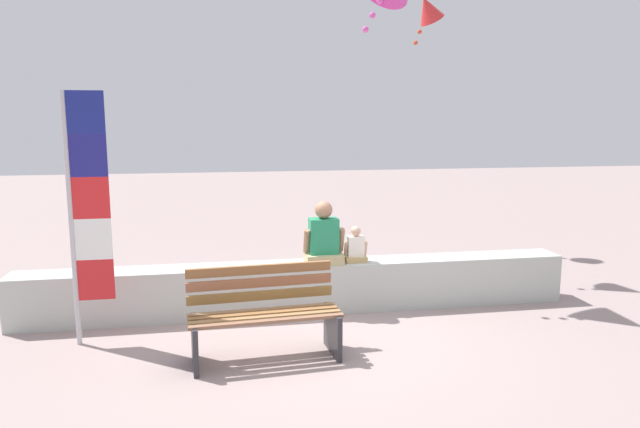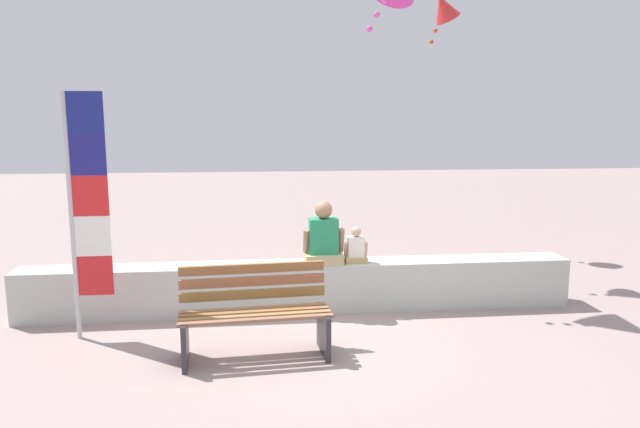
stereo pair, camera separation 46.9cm
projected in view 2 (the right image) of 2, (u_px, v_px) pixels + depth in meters
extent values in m
plane|color=gray|center=(307.00, 336.00, 6.30)|extent=(40.00, 40.00, 0.00)
cube|color=#B3B9B2|center=(301.00, 287.00, 7.09)|extent=(6.69, 0.46, 0.60)
cube|color=#885D44|center=(257.00, 320.00, 5.49)|extent=(1.48, 0.18, 0.03)
cube|color=olive|center=(256.00, 316.00, 5.59)|extent=(1.48, 0.18, 0.03)
cube|color=brown|center=(255.00, 312.00, 5.70)|extent=(1.48, 0.18, 0.03)
cube|color=#936C46|center=(254.00, 309.00, 5.81)|extent=(1.48, 0.18, 0.03)
cube|color=olive|center=(253.00, 294.00, 5.90)|extent=(1.48, 0.16, 0.10)
cube|color=#955D40|center=(253.00, 281.00, 5.90)|extent=(1.48, 0.16, 0.10)
cube|color=brown|center=(252.00, 268.00, 5.90)|extent=(1.48, 0.16, 0.10)
cube|color=#2D2D33|center=(185.00, 341.00, 5.56)|extent=(0.09, 0.53, 0.45)
cube|color=#2D2D33|center=(324.00, 332.00, 5.81)|extent=(0.09, 0.53, 0.45)
cube|color=tan|center=(323.00, 258.00, 7.03)|extent=(0.45, 0.37, 0.12)
cube|color=#23865A|center=(323.00, 236.00, 6.99)|extent=(0.35, 0.22, 0.43)
cylinder|color=#9E7256|center=(306.00, 241.00, 6.95)|extent=(0.07, 0.17, 0.31)
cylinder|color=#9E7256|center=(341.00, 240.00, 7.00)|extent=(0.07, 0.17, 0.31)
sphere|color=#9E7256|center=(324.00, 210.00, 6.93)|extent=(0.21, 0.21, 0.21)
cube|color=tan|center=(356.00, 259.00, 7.08)|extent=(0.26, 0.21, 0.07)
cube|color=white|center=(356.00, 247.00, 7.05)|extent=(0.20, 0.13, 0.25)
cylinder|color=#D8AA8B|center=(346.00, 249.00, 7.03)|extent=(0.04, 0.10, 0.18)
cylinder|color=#D8AA8B|center=(366.00, 249.00, 7.06)|extent=(0.04, 0.10, 0.18)
sphere|color=#D8AA8B|center=(356.00, 232.00, 7.02)|extent=(0.12, 0.12, 0.12)
cylinder|color=#B7B7BC|center=(72.00, 219.00, 6.03)|extent=(0.05, 0.05, 2.62)
cube|color=red|center=(96.00, 276.00, 6.15)|extent=(0.36, 0.02, 0.43)
cube|color=white|center=(93.00, 236.00, 6.08)|extent=(0.36, 0.02, 0.43)
cube|color=red|center=(90.00, 196.00, 6.02)|extent=(0.36, 0.02, 0.43)
cube|color=navy|center=(88.00, 155.00, 5.95)|extent=(0.36, 0.02, 0.43)
cube|color=navy|center=(85.00, 112.00, 5.88)|extent=(0.36, 0.02, 0.43)
cone|color=red|center=(444.00, 7.00, 9.96)|extent=(0.73, 0.64, 0.60)
sphere|color=#C94626|center=(440.00, 19.00, 10.08)|extent=(0.08, 0.08, 0.08)
sphere|color=#C94626|center=(435.00, 31.00, 10.19)|extent=(0.08, 0.08, 0.08)
sphere|color=#C94626|center=(431.00, 42.00, 10.31)|extent=(0.08, 0.08, 0.08)
sphere|color=#E352B0|center=(384.00, 0.00, 7.30)|extent=(0.08, 0.08, 0.08)
sphere|color=#E352B0|center=(377.00, 15.00, 7.29)|extent=(0.08, 0.08, 0.08)
sphere|color=#E352B0|center=(370.00, 29.00, 7.29)|extent=(0.08, 0.08, 0.08)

